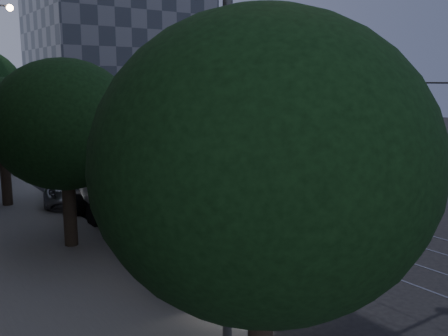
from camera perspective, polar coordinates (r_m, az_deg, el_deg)
name	(u,v)px	position (r m, az deg, el deg)	size (l,w,h in m)	color
ground	(287,241)	(18.02, 7.17, -8.30)	(120.00, 120.00, 0.00)	black
tram_rails	(121,161)	(35.94, -11.72, 0.81)	(4.52, 90.00, 0.02)	gray
overhead_wires	(4,116)	(33.30, -23.83, 5.44)	(2.23, 90.00, 6.00)	black
building_distant_right	(118,34)	(74.04, -12.00, 14.76)	(22.00, 18.00, 24.00)	#3B424B
trolleybus	(151,193)	(17.88, -8.31, -2.85)	(3.58, 12.37, 5.63)	#BBBBBD
pickup_silver	(75,185)	(24.48, -16.66, -1.85)	(2.59, 5.62, 1.56)	#9C9DA3
car_white_a	(72,173)	(28.43, -16.96, -0.57)	(1.48, 3.68, 1.25)	silver
car_white_b	(21,161)	(33.25, -22.19, 0.80)	(2.05, 5.04, 1.46)	silver
car_white_c	(0,149)	(39.62, -24.20, 1.96)	(1.44, 4.12, 1.36)	white
tree_0	(263,165)	(8.12, 4.45, 0.38)	(5.60, 5.60, 6.82)	#2E2319
tree_1	(65,125)	(17.01, -17.71, 4.72)	(4.74, 4.74, 6.36)	#2E2319
tree_2	(1,118)	(23.75, -24.11, 5.27)	(3.83, 3.83, 5.78)	#2E2319
streetlamp_near	(245,44)	(10.25, 2.39, 13.95)	(2.55, 0.44, 10.60)	#515153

